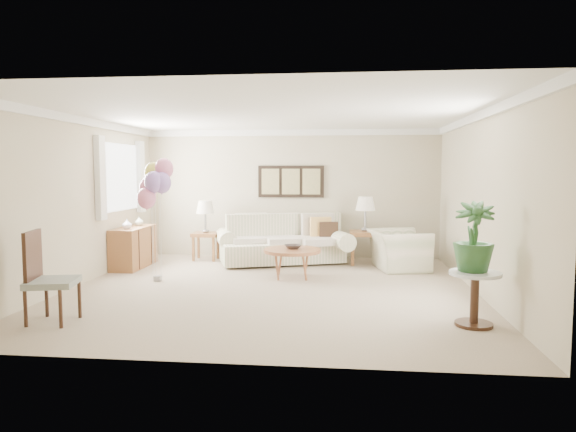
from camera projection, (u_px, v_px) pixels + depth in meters
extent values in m
plane|color=tan|center=(271.00, 289.00, 7.67)|extent=(6.00, 6.00, 0.00)
cube|color=beige|center=(291.00, 194.00, 10.53)|extent=(6.00, 0.04, 2.60)
cube|color=beige|center=(224.00, 223.00, 4.59)|extent=(6.00, 0.04, 2.60)
cube|color=beige|center=(78.00, 201.00, 7.87)|extent=(0.04, 6.00, 2.60)
cube|color=beige|center=(481.00, 204.00, 7.24)|extent=(0.04, 6.00, 2.60)
cube|color=white|center=(271.00, 114.00, 7.45)|extent=(6.00, 6.00, 0.02)
cube|color=white|center=(291.00, 133.00, 10.39)|extent=(6.00, 0.06, 0.12)
cube|color=white|center=(77.00, 120.00, 7.76)|extent=(0.06, 6.00, 0.12)
cube|color=white|center=(482.00, 115.00, 7.14)|extent=(0.06, 6.00, 0.12)
cube|color=white|center=(120.00, 177.00, 9.33)|extent=(0.04, 1.40, 1.20)
cube|color=white|center=(100.00, 178.00, 8.48)|extent=(0.10, 0.22, 1.40)
cube|color=white|center=(140.00, 177.00, 10.17)|extent=(0.10, 0.22, 1.40)
cube|color=black|center=(291.00, 182.00, 10.48)|extent=(1.35, 0.04, 0.65)
cube|color=#8C8C59|center=(270.00, 182.00, 10.50)|extent=(0.36, 0.02, 0.52)
cube|color=#8C8C59|center=(291.00, 182.00, 10.45)|extent=(0.36, 0.02, 0.52)
cube|color=#8C8C59|center=(311.00, 182.00, 10.41)|extent=(0.36, 0.02, 0.52)
cube|color=beige|center=(282.00, 251.00, 9.81)|extent=(2.47, 1.64, 0.38)
cube|color=beige|center=(284.00, 228.00, 10.11)|extent=(2.24, 0.97, 0.57)
cylinder|color=beige|center=(226.00, 238.00, 9.90)|extent=(0.62, 1.00, 0.33)
cylinder|color=beige|center=(340.00, 240.00, 9.67)|extent=(0.62, 1.00, 0.33)
cube|color=beige|center=(248.00, 239.00, 9.81)|extent=(0.84, 0.91, 0.13)
cube|color=beige|center=(282.00, 240.00, 9.74)|extent=(0.84, 0.91, 0.13)
cube|color=beige|center=(316.00, 240.00, 9.67)|extent=(0.84, 0.91, 0.13)
cube|color=#8FAAB9|center=(241.00, 226.00, 9.98)|extent=(0.40, 0.13, 0.40)
cube|color=#F1BB62|center=(321.00, 227.00, 9.82)|extent=(0.40, 0.13, 0.40)
cube|color=#362417|center=(329.00, 231.00, 9.73)|extent=(0.35, 0.10, 0.35)
cube|color=beige|center=(282.00, 262.00, 9.83)|extent=(2.08, 0.83, 0.04)
cube|color=olive|center=(206.00, 234.00, 10.17)|extent=(0.50, 0.46, 0.07)
cube|color=olive|center=(193.00, 249.00, 10.03)|extent=(0.05, 0.05, 0.48)
cube|color=olive|center=(213.00, 250.00, 9.99)|extent=(0.05, 0.05, 0.48)
cube|color=olive|center=(199.00, 247.00, 10.39)|extent=(0.05, 0.05, 0.48)
cube|color=olive|center=(218.00, 247.00, 10.35)|extent=(0.05, 0.05, 0.48)
cube|color=olive|center=(365.00, 233.00, 9.70)|extent=(0.58, 0.53, 0.08)
cube|color=olive|center=(353.00, 251.00, 9.54)|extent=(0.05, 0.05, 0.55)
cube|color=olive|center=(378.00, 252.00, 9.49)|extent=(0.05, 0.05, 0.55)
cube|color=olive|center=(352.00, 248.00, 9.96)|extent=(0.05, 0.05, 0.55)
cube|color=olive|center=(376.00, 248.00, 9.91)|extent=(0.05, 0.05, 0.55)
cylinder|color=gray|center=(206.00, 231.00, 10.16)|extent=(0.15, 0.15, 0.06)
cylinder|color=gray|center=(205.00, 221.00, 10.14)|extent=(0.04, 0.04, 0.32)
cone|color=silver|center=(205.00, 207.00, 10.12)|extent=(0.36, 0.36, 0.25)
cylinder|color=gray|center=(365.00, 229.00, 9.69)|extent=(0.15, 0.15, 0.07)
cylinder|color=gray|center=(365.00, 219.00, 9.67)|extent=(0.04, 0.04, 0.33)
cone|color=silver|center=(365.00, 204.00, 9.65)|extent=(0.37, 0.37, 0.26)
cylinder|color=#976641|center=(292.00, 251.00, 8.46)|extent=(0.95, 0.95, 0.05)
cylinder|color=#976641|center=(307.00, 263.00, 8.68)|extent=(0.04, 0.04, 0.43)
cylinder|color=#976641|center=(280.00, 262.00, 8.73)|extent=(0.04, 0.04, 0.43)
cylinder|color=#976641|center=(277.00, 267.00, 8.29)|extent=(0.04, 0.04, 0.43)
cylinder|color=#976641|center=(305.00, 268.00, 8.24)|extent=(0.04, 0.04, 0.43)
imported|color=#312825|center=(293.00, 247.00, 8.48)|extent=(0.35, 0.35, 0.07)
imported|color=beige|center=(398.00, 250.00, 9.23)|extent=(1.14, 1.25, 0.70)
cylinder|color=silver|center=(475.00, 273.00, 5.80)|extent=(0.58, 0.58, 0.04)
cylinder|color=#331B15|center=(474.00, 300.00, 5.83)|extent=(0.10, 0.10, 0.58)
cylinder|color=#331B15|center=(474.00, 325.00, 5.86)|extent=(0.42, 0.42, 0.01)
imported|color=#295322|center=(474.00, 237.00, 5.80)|extent=(0.52, 0.52, 0.80)
cube|color=gray|center=(52.00, 282.00, 5.96)|extent=(0.63, 0.63, 0.07)
cylinder|color=#331B15|center=(25.00, 308.00, 5.79)|extent=(0.04, 0.04, 0.44)
cylinder|color=#331B15|center=(61.00, 309.00, 5.75)|extent=(0.04, 0.04, 0.44)
cylinder|color=#331B15|center=(47.00, 299.00, 6.21)|extent=(0.04, 0.04, 0.44)
cylinder|color=#331B15|center=(80.00, 300.00, 6.16)|extent=(0.04, 0.04, 0.44)
cube|color=#331B15|center=(33.00, 255.00, 5.95)|extent=(0.15, 0.50, 0.58)
cube|color=olive|center=(134.00, 247.00, 9.42)|extent=(0.45, 1.20, 0.74)
cube|color=#331B15|center=(127.00, 250.00, 9.12)|extent=(0.46, 0.02, 0.70)
cube|color=#331B15|center=(140.00, 245.00, 9.71)|extent=(0.46, 0.02, 0.70)
imported|color=white|center=(127.00, 224.00, 9.07)|extent=(0.17, 0.17, 0.18)
imported|color=#ACB59D|center=(139.00, 221.00, 9.61)|extent=(0.21, 0.21, 0.17)
cube|color=gray|center=(158.00, 278.00, 8.25)|extent=(0.11, 0.11, 0.08)
ellipsoid|color=pink|center=(147.00, 198.00, 8.07)|extent=(0.30, 0.30, 0.34)
cylinder|color=silver|center=(152.00, 243.00, 8.16)|extent=(0.01, 0.01, 1.08)
ellipsoid|color=#966DC6|center=(162.00, 183.00, 8.08)|extent=(0.30, 0.30, 0.34)
cylinder|color=silver|center=(160.00, 235.00, 8.17)|extent=(0.01, 0.01, 1.32)
ellipsoid|color=#D5CA48|center=(154.00, 173.00, 8.23)|extent=(0.30, 0.30, 0.34)
cylinder|color=silver|center=(156.00, 229.00, 8.25)|extent=(0.01, 0.01, 1.48)
ellipsoid|color=pink|center=(164.00, 169.00, 8.18)|extent=(0.30, 0.30, 0.34)
cylinder|color=silver|center=(161.00, 228.00, 8.22)|extent=(0.01, 0.01, 1.54)
ellipsoid|color=#966DC6|center=(154.00, 182.00, 8.02)|extent=(0.30, 0.30, 0.34)
cylinder|color=silver|center=(156.00, 235.00, 8.14)|extent=(0.01, 0.01, 1.34)
ellipsoid|color=pink|center=(149.00, 188.00, 8.21)|extent=(0.30, 0.30, 0.34)
cylinder|color=silver|center=(153.00, 237.00, 8.23)|extent=(0.01, 0.01, 1.24)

